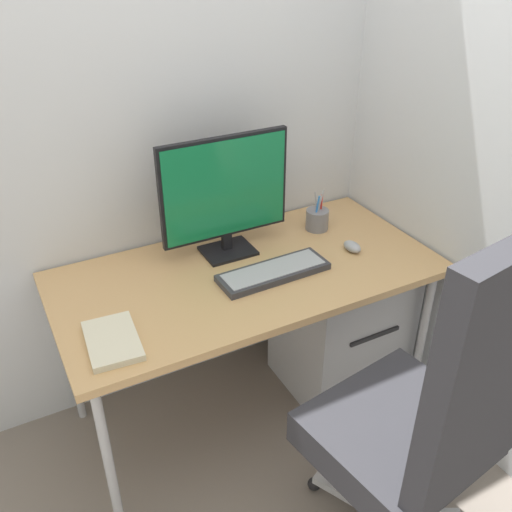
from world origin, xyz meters
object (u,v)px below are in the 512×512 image
object	(u,v)px
pen_holder	(317,219)
monitor	(225,192)
office_chair	(433,414)
filing_cabinet	(340,328)
mouse	(352,247)
notebook	(112,341)
keyboard	(273,272)

from	to	relation	value
pen_holder	monitor	bearing A→B (deg)	178.81
office_chair	filing_cabinet	bearing A→B (deg)	70.66
filing_cabinet	mouse	bearing A→B (deg)	-108.41
pen_holder	notebook	distance (m)	1.03
office_chair	monitor	xyz separation A→B (m)	(-0.17, 0.98, 0.32)
mouse	pen_holder	world-z (taller)	pen_holder
keyboard	monitor	bearing A→B (deg)	107.71
keyboard	mouse	xyz separation A→B (m)	(0.36, 0.01, 0.01)
filing_cabinet	notebook	world-z (taller)	notebook
filing_cabinet	keyboard	size ratio (longest dim) A/B	1.37
office_chair	monitor	bearing A→B (deg)	99.93
pen_holder	notebook	world-z (taller)	pen_holder
notebook	filing_cabinet	bearing A→B (deg)	13.91
mouse	notebook	distance (m)	1.00
filing_cabinet	office_chair	bearing A→B (deg)	-109.34
office_chair	mouse	distance (m)	0.80
monitor	mouse	bearing A→B (deg)	-27.83
monitor	notebook	xyz separation A→B (m)	(-0.55, -0.35, -0.24)
mouse	filing_cabinet	bearing A→B (deg)	66.35
monitor	notebook	distance (m)	0.70
filing_cabinet	keyboard	xyz separation A→B (m)	(-0.38, -0.06, 0.44)
filing_cabinet	notebook	bearing A→B (deg)	-170.77
filing_cabinet	mouse	size ratio (longest dim) A/B	6.87
filing_cabinet	notebook	size ratio (longest dim) A/B	2.42
filing_cabinet	monitor	size ratio (longest dim) A/B	1.13
keyboard	filing_cabinet	bearing A→B (deg)	8.48
filing_cabinet	monitor	bearing A→B (deg)	158.05
keyboard	mouse	world-z (taller)	mouse
office_chair	keyboard	size ratio (longest dim) A/B	3.00
office_chair	keyboard	distance (m)	0.76
keyboard	mouse	bearing A→B (deg)	1.27
monitor	pen_holder	size ratio (longest dim) A/B	2.89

